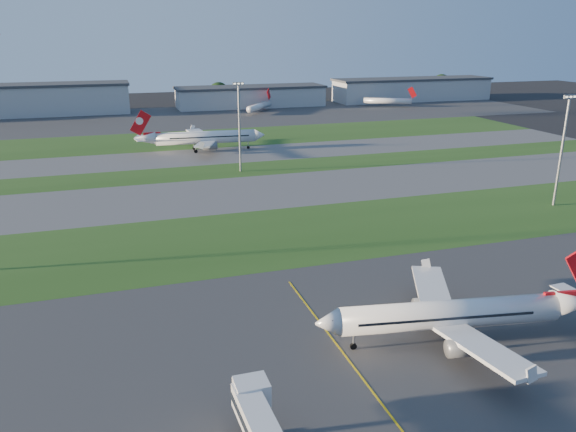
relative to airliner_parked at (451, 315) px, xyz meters
name	(u,v)px	position (x,y,z in m)	size (l,w,h in m)	color
ground	(328,395)	(-19.51, -5.86, -3.99)	(700.00, 700.00, 0.00)	black
apron_near	(328,395)	(-19.51, -5.86, -3.98)	(300.00, 70.00, 0.01)	#333335
grass_strip_a	(231,241)	(-19.51, 46.14, -3.98)	(300.00, 34.00, 0.01)	#254918
taxiway_a	(203,196)	(-19.51, 79.14, -3.98)	(300.00, 32.00, 0.01)	#515154
grass_strip_b	(189,174)	(-19.51, 104.14, -3.98)	(300.00, 18.00, 0.01)	#254918
taxiway_b	(179,158)	(-19.51, 126.14, -3.98)	(300.00, 26.00, 0.01)	#515154
grass_strip_c	(168,141)	(-19.51, 159.14, -3.98)	(300.00, 40.00, 0.01)	#254918
apron_far	(154,119)	(-19.51, 219.14, -3.98)	(400.00, 80.00, 0.01)	#333335
yellow_line	(368,387)	(-14.51, -5.86, -3.99)	(0.25, 60.00, 0.02)	gold
airliner_parked	(451,315)	(0.00, 0.00, 0.00)	(36.18, 30.46, 11.35)	silver
airliner_taxiing	(205,138)	(-9.30, 135.36, 0.61)	(42.00, 35.55, 13.10)	silver
mini_jet_near	(260,106)	(33.76, 223.80, -0.70)	(18.76, 23.77, 9.48)	silver
mini_jet_far	(388,101)	(107.22, 225.30, -0.70)	(26.45, 14.31, 9.48)	silver
light_mast_centre	(239,121)	(-4.51, 102.14, 10.83)	(3.20, 0.70, 25.80)	gray
light_mast_east	(563,144)	(58.49, 46.14, 10.83)	(3.20, 0.70, 25.80)	gray
hangar_west	(56,99)	(-64.51, 249.14, 3.65)	(71.40, 23.00, 15.20)	#A5A7AD
hangar_east	(251,96)	(35.49, 249.14, 1.65)	(81.60, 23.00, 11.20)	#A5A7AD
hangar_far_east	(412,89)	(135.49, 249.14, 2.65)	(96.90, 23.00, 13.20)	#A5A7AD
tree_mid_west	(108,98)	(-39.51, 260.14, 1.85)	(9.90, 9.90, 10.80)	black
tree_mid_east	(219,92)	(20.49, 263.14, 2.83)	(11.55, 11.55, 12.60)	black
tree_east	(343,90)	(95.49, 261.14, 2.18)	(10.45, 10.45, 11.40)	black
tree_far_east	(441,84)	(165.49, 265.14, 3.48)	(12.65, 12.65, 13.80)	black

